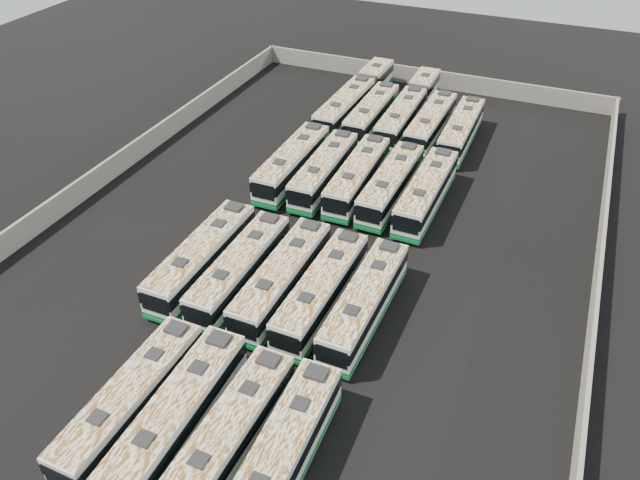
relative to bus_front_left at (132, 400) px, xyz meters
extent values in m
plane|color=black|center=(2.56, 21.36, -1.71)|extent=(140.00, 140.00, 0.00)
cube|color=slate|center=(2.56, 57.66, -0.61)|extent=(45.20, 0.30, 2.20)
cube|color=slate|center=(24.86, 21.36, -0.61)|extent=(0.30, 73.20, 2.20)
cube|color=slate|center=(-19.74, 21.36, -0.61)|extent=(0.30, 73.20, 2.20)
cube|color=silver|center=(0.00, 0.00, -0.02)|extent=(2.62, 11.81, 2.70)
cube|color=#0B6330|center=(0.00, 0.00, -1.00)|extent=(2.67, 11.87, 0.41)
cube|color=black|center=(0.00, 0.00, 0.43)|extent=(2.68, 11.88, 0.90)
cube|color=black|center=(-0.08, -5.91, 0.30)|extent=(2.16, 0.09, 1.42)
cube|color=beige|center=(0.00, 0.00, 1.36)|extent=(2.57, 11.58, 0.07)
cube|color=black|center=(-0.04, -2.59, 1.46)|extent=(0.95, 0.95, 0.14)
cube|color=black|center=(0.04, 2.59, 1.46)|extent=(0.95, 0.95, 0.14)
cube|color=black|center=(0.07, 4.95, 1.51)|extent=(1.29, 1.10, 0.26)
cylinder|color=black|center=(-1.10, -3.76, -1.22)|extent=(0.29, 0.99, 0.98)
cylinder|color=black|center=(1.00, -3.79, -1.22)|extent=(0.29, 0.99, 0.98)
cylinder|color=black|center=(-1.00, 3.78, -1.22)|extent=(0.29, 0.99, 0.98)
cylinder|color=black|center=(1.10, 3.75, -1.22)|extent=(0.29, 0.99, 0.98)
cube|color=silver|center=(3.20, -0.10, 0.06)|extent=(2.70, 12.35, 2.82)
cube|color=#0B6330|center=(3.20, -0.10, -0.97)|extent=(2.75, 12.40, 0.43)
cube|color=black|center=(3.20, -0.10, 0.53)|extent=(2.76, 12.41, 0.94)
cube|color=beige|center=(3.20, -0.10, 1.50)|extent=(2.64, 12.10, 0.07)
cube|color=black|center=(3.23, -2.81, 1.61)|extent=(0.99, 0.99, 0.14)
cube|color=black|center=(3.18, 2.61, 1.61)|extent=(0.99, 0.99, 0.14)
cube|color=black|center=(3.15, 5.08, 1.66)|extent=(1.35, 1.14, 0.27)
cylinder|color=black|center=(2.06, 3.83, -1.20)|extent=(0.30, 1.03, 1.03)
cylinder|color=black|center=(4.26, 3.85, -1.20)|extent=(0.30, 1.03, 1.03)
cube|color=silver|center=(6.59, -0.08, -0.01)|extent=(2.75, 11.87, 2.71)
cube|color=#0B6330|center=(6.59, -0.08, -1.00)|extent=(2.80, 11.92, 0.41)
cube|color=black|center=(6.59, -0.08, 0.43)|extent=(2.81, 11.93, 0.91)
cube|color=beige|center=(6.59, -0.08, 1.37)|extent=(2.70, 11.64, 0.07)
cube|color=black|center=(6.53, -2.68, 1.47)|extent=(0.96, 0.96, 0.14)
cube|color=black|center=(6.66, 2.52, 1.47)|extent=(0.96, 0.96, 0.14)
cube|color=black|center=(6.71, 4.88, 1.52)|extent=(1.31, 1.11, 0.26)
cylinder|color=black|center=(5.63, 3.73, -1.22)|extent=(0.30, 0.99, 0.98)
cylinder|color=black|center=(7.74, 3.67, -1.22)|extent=(0.30, 0.99, 0.98)
cube|color=silver|center=(9.89, -0.01, 0.01)|extent=(2.70, 12.02, 2.74)
cube|color=#0B6330|center=(9.89, -0.01, -0.99)|extent=(2.75, 12.07, 0.42)
cube|color=black|center=(9.89, -0.01, 0.46)|extent=(2.76, 12.08, 0.92)
cube|color=beige|center=(9.89, -0.01, 1.41)|extent=(2.64, 11.78, 0.07)
cube|color=black|center=(9.84, 2.63, 1.51)|extent=(0.96, 0.96, 0.14)
cube|color=black|center=(9.80, 5.02, 1.56)|extent=(1.32, 1.12, 0.26)
cylinder|color=black|center=(8.76, 3.80, -1.21)|extent=(0.30, 1.00, 1.00)
cylinder|color=black|center=(10.89, 3.84, -1.21)|extent=(0.30, 1.00, 1.00)
cube|color=silver|center=(-3.45, 13.46, 0.06)|extent=(2.60, 12.32, 2.82)
cube|color=#0B6330|center=(-3.45, 13.46, -0.97)|extent=(2.65, 12.37, 0.43)
cube|color=black|center=(-3.45, 13.46, 0.53)|extent=(2.66, 12.38, 0.94)
cube|color=black|center=(-3.47, 7.28, 0.39)|extent=(2.26, 0.07, 1.49)
cube|color=#0B6330|center=(-3.47, 7.28, -1.18)|extent=(2.57, 0.11, 0.29)
cube|color=beige|center=(-3.45, 13.46, 1.50)|extent=(2.55, 12.08, 0.07)
cube|color=black|center=(-3.46, 10.75, 1.60)|extent=(0.98, 0.98, 0.14)
cube|color=black|center=(-3.44, 16.17, 1.60)|extent=(0.98, 0.98, 0.14)
cube|color=black|center=(-3.44, 18.63, 1.65)|extent=(1.34, 1.13, 0.27)
cylinder|color=black|center=(-4.56, 9.52, -1.20)|extent=(0.29, 1.03, 1.03)
cylinder|color=black|center=(-2.36, 9.51, -1.20)|extent=(0.29, 1.03, 1.03)
cylinder|color=black|center=(-4.54, 17.40, -1.20)|extent=(0.29, 1.03, 1.03)
cylinder|color=black|center=(-2.34, 17.40, -1.20)|extent=(0.29, 1.03, 1.03)
cube|color=silver|center=(-0.12, 13.41, 0.01)|extent=(2.50, 11.95, 2.74)
cube|color=#0B6330|center=(-0.12, 13.41, -0.99)|extent=(2.55, 12.00, 0.42)
cube|color=black|center=(-0.12, 13.41, 0.46)|extent=(2.56, 12.01, 0.92)
cube|color=black|center=(-0.13, 7.41, 0.33)|extent=(2.19, 0.06, 1.44)
cube|color=#0B6330|center=(-0.13, 7.41, -1.19)|extent=(2.49, 0.10, 0.28)
cube|color=beige|center=(-0.12, 13.41, 1.41)|extent=(2.45, 11.72, 0.07)
cube|color=black|center=(-0.12, 10.78, 1.51)|extent=(0.95, 0.95, 0.14)
cube|color=black|center=(-0.12, 16.04, 1.51)|extent=(0.95, 0.95, 0.14)
cube|color=black|center=(-0.12, 18.43, 1.56)|extent=(1.30, 1.10, 0.26)
cylinder|color=black|center=(-1.19, 9.59, -1.21)|extent=(0.28, 1.00, 1.00)
cylinder|color=black|center=(0.94, 9.58, -1.21)|extent=(0.28, 1.00, 1.00)
cylinder|color=black|center=(-1.18, 17.24, -1.21)|extent=(0.28, 1.00, 1.00)
cylinder|color=black|center=(0.95, 17.23, -1.21)|extent=(0.28, 1.00, 1.00)
cube|color=silver|center=(3.30, 13.64, 0.04)|extent=(2.65, 12.18, 2.79)
cube|color=#0B6330|center=(3.30, 13.64, -0.98)|extent=(2.70, 12.23, 0.43)
cube|color=black|center=(3.30, 13.64, 0.50)|extent=(2.71, 12.24, 0.93)
cube|color=black|center=(3.24, 7.54, 0.37)|extent=(2.23, 0.08, 1.47)
cube|color=#0B6330|center=(3.24, 7.54, -1.18)|extent=(2.53, 0.12, 0.28)
cube|color=beige|center=(3.30, 13.64, 1.46)|extent=(2.60, 11.94, 0.07)
cube|color=black|center=(3.27, 10.96, 1.56)|extent=(0.97, 0.97, 0.14)
cube|color=black|center=(3.32, 16.31, 1.56)|extent=(0.97, 0.97, 0.14)
cube|color=black|center=(3.35, 18.74, 1.61)|extent=(1.33, 1.13, 0.26)
cylinder|color=black|center=(2.18, 9.76, -1.21)|extent=(0.29, 1.02, 1.01)
cylinder|color=black|center=(4.34, 9.74, -1.21)|extent=(0.29, 1.02, 1.01)
cylinder|color=black|center=(2.25, 17.54, -1.21)|extent=(0.29, 1.02, 1.01)
cylinder|color=black|center=(4.42, 17.52, -1.21)|extent=(0.29, 1.02, 1.01)
cube|color=silver|center=(6.51, 13.56, 0.00)|extent=(2.73, 11.99, 2.74)
cube|color=#0B6330|center=(6.51, 13.56, -1.00)|extent=(2.78, 12.04, 0.42)
cube|color=black|center=(6.51, 13.56, 0.46)|extent=(2.79, 12.05, 0.92)
cube|color=black|center=(6.39, 7.57, 0.33)|extent=(2.19, 0.11, 1.44)
cube|color=#0B6330|center=(6.39, 7.57, -1.19)|extent=(2.49, 0.15, 0.28)
cube|color=beige|center=(6.51, 13.56, 1.40)|extent=(2.68, 11.75, 0.07)
cube|color=black|center=(6.45, 10.93, 1.50)|extent=(0.96, 0.96, 0.14)
cube|color=black|center=(6.56, 16.18, 1.50)|extent=(0.96, 0.96, 0.14)
cube|color=black|center=(6.61, 18.57, 1.55)|extent=(1.32, 1.12, 0.26)
cylinder|color=black|center=(5.37, 9.76, -1.21)|extent=(0.30, 1.00, 0.99)
cylinder|color=black|center=(7.49, 9.72, -1.21)|extent=(0.30, 1.00, 0.99)
cylinder|color=black|center=(5.52, 17.40, -1.21)|extent=(0.30, 1.00, 0.99)
cylinder|color=black|center=(7.65, 17.36, -1.21)|extent=(0.30, 1.00, 0.99)
cube|color=silver|center=(9.80, 13.61, 0.00)|extent=(2.68, 11.96, 2.73)
cube|color=#0B6330|center=(9.80, 13.61, -1.00)|extent=(2.73, 12.01, 0.42)
cube|color=black|center=(9.80, 13.61, 0.45)|extent=(2.74, 12.02, 0.91)
cube|color=black|center=(9.70, 7.63, 0.32)|extent=(2.19, 0.10, 1.44)
cube|color=#0B6330|center=(9.70, 7.63, -1.20)|extent=(2.48, 0.14, 0.28)
cube|color=beige|center=(9.80, 13.61, 1.40)|extent=(2.62, 11.72, 0.07)
cube|color=black|center=(9.76, 10.99, 1.50)|extent=(0.96, 0.96, 0.14)
cube|color=black|center=(9.84, 16.23, 1.50)|extent=(0.96, 0.96, 0.14)
cube|color=black|center=(9.88, 18.61, 1.55)|extent=(1.31, 1.11, 0.26)
cylinder|color=black|center=(8.68, 9.81, -1.22)|extent=(0.29, 1.00, 0.99)
cylinder|color=black|center=(10.80, 9.78, -1.22)|extent=(0.29, 1.00, 0.99)
cylinder|color=black|center=(8.80, 17.44, -1.22)|extent=(0.29, 1.00, 0.99)
cylinder|color=black|center=(10.93, 17.40, -1.22)|extent=(0.29, 1.00, 0.99)
cube|color=silver|center=(-3.41, 29.65, 0.06)|extent=(2.62, 12.35, 2.83)
cube|color=#0B6330|center=(-3.41, 29.65, -0.97)|extent=(2.67, 12.40, 0.43)
cube|color=black|center=(-3.41, 29.65, 0.53)|extent=(2.68, 12.41, 0.95)
cube|color=black|center=(-3.39, 23.46, 0.40)|extent=(2.26, 0.07, 1.49)
cube|color=#0B6330|center=(-3.39, 23.46, -1.18)|extent=(2.57, 0.11, 0.29)
cube|color=beige|center=(-3.41, 29.65, 1.51)|extent=(2.57, 12.10, 0.07)
cube|color=black|center=(-3.40, 26.94, 1.61)|extent=(0.98, 0.98, 0.14)
cube|color=black|center=(-3.42, 32.37, 1.61)|extent=(0.98, 0.98, 0.14)
cube|color=black|center=(-3.43, 34.83, 1.66)|extent=(1.34, 1.14, 0.27)
cylinder|color=black|center=(-4.50, 25.70, -1.20)|extent=(0.29, 1.03, 1.03)
cylinder|color=black|center=(-2.30, 25.71, -1.20)|extent=(0.29, 1.03, 1.03)
cylinder|color=black|center=(-4.53, 33.59, -1.20)|extent=(0.29, 1.03, 1.03)
cylinder|color=black|center=(-2.33, 33.60, -1.20)|extent=(0.29, 1.03, 1.03)
cube|color=silver|center=(-0.08, 29.66, 0.00)|extent=(2.72, 11.95, 2.73)
cube|color=#0B6330|center=(-0.08, 29.66, -1.00)|extent=(2.77, 12.00, 0.42)
cube|color=black|center=(-0.08, 29.66, 0.45)|extent=(2.78, 12.01, 0.91)
cube|color=black|center=(0.04, 23.69, 0.32)|extent=(2.18, 0.10, 1.44)
cube|color=#0B6330|center=(0.04, 23.69, -1.20)|extent=(2.48, 0.15, 0.28)
cube|color=beige|center=(-0.08, 29.66, 1.39)|extent=(2.67, 11.71, 0.07)
cube|color=black|center=(-0.03, 27.04, 1.49)|extent=(0.96, 0.96, 0.14)
cube|color=black|center=(-0.14, 32.28, 1.49)|extent=(0.96, 0.96, 0.14)
cube|color=black|center=(-0.18, 34.66, 1.54)|extent=(1.31, 1.12, 0.26)
cylinder|color=black|center=(-1.07, 25.83, -1.22)|extent=(0.30, 1.00, 0.99)
cylinder|color=black|center=(1.06, 25.87, -1.22)|extent=(0.30, 1.00, 0.99)
cylinder|color=black|center=(-1.22, 33.45, -1.22)|extent=(0.30, 1.00, 0.99)
cylinder|color=black|center=(0.90, 33.49, -1.22)|extent=(0.30, 1.00, 0.99)
cube|color=silver|center=(3.22, 29.84, 0.01)|extent=(2.75, 12.04, 2.75)
cube|color=#0B6330|center=(3.22, 29.84, -0.99)|extent=(2.80, 12.10, 0.42)
cube|color=black|center=(3.22, 29.84, 0.47)|extent=(2.81, 12.11, 0.92)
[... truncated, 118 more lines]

